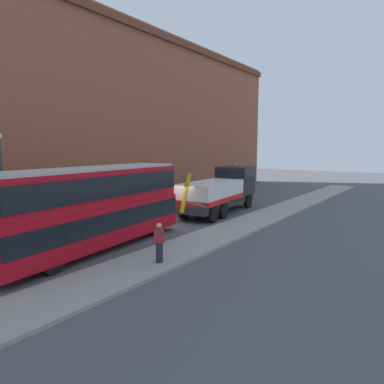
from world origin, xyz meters
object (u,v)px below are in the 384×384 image
at_px(double_decker_bus, 93,205).
at_px(pedestrian_onlooker, 159,243).
at_px(street_lamp, 1,174).
at_px(recovery_tow_truck, 222,190).

bearing_deg(double_decker_bus, pedestrian_onlooker, -95.14).
bearing_deg(street_lamp, double_decker_bus, -81.33).
bearing_deg(double_decker_bus, recovery_tow_truck, -5.73).
xyz_separation_m(recovery_tow_truck, double_decker_bus, (-12.26, -0.05, 0.47)).
bearing_deg(pedestrian_onlooker, recovery_tow_truck, -14.32).
distance_m(recovery_tow_truck, street_lamp, 15.02).
bearing_deg(pedestrian_onlooker, double_decker_bus, 57.37).
bearing_deg(double_decker_bus, street_lamp, 92.71).
height_order(recovery_tow_truck, double_decker_bus, double_decker_bus).
relative_size(double_decker_bus, street_lamp, 1.92).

